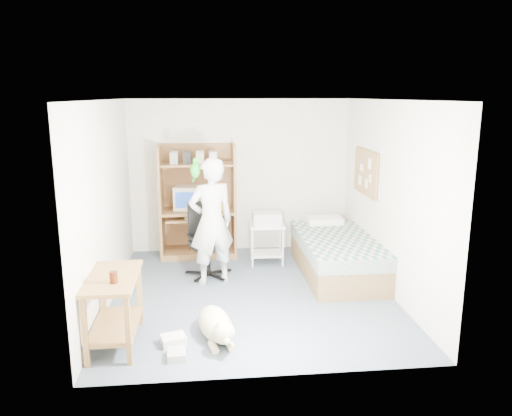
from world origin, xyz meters
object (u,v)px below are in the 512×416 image
Objects in this scene: computer_hutch at (198,206)px; office_chair at (207,250)px; dog at (216,325)px; person at (211,222)px; bed at (337,255)px; side_desk at (114,299)px; printer_cart at (267,237)px.

computer_hutch reaches higher than office_chair.
person is at bearing 78.22° from dog.
side_desk is at bearing -147.50° from bed.
bed is at bearing -28.74° from printer_cart.
dog is at bearing 69.60° from person.
office_chair is 1.02m from printer_cart.
person reaches higher than side_desk.
office_chair is at bearing 175.56° from bed.
person is (-1.81, -0.16, 0.59)m from bed.
person is 1.82m from dog.
printer_cart is at bearing 58.60° from dog.
office_chair is (0.97, 1.96, -0.12)m from side_desk.
side_desk is 0.57× the size of person.
computer_hutch is at bearing 154.28° from printer_cart.
office_chair is at bearing -97.63° from person.
bed is 2.02× the size of side_desk.
computer_hutch reaches higher than person.
printer_cart is (0.92, 0.42, 0.04)m from office_chair.
side_desk is 1.58× the size of printer_cart.
computer_hutch reaches higher than bed.
side_desk is 0.95× the size of office_chair.
dog is at bearing -1.12° from side_desk.
bed is (2.00, -1.12, -0.53)m from computer_hutch.
side_desk is at bearing -106.14° from computer_hutch.
computer_hutch is 1.25m from printer_cart.
dog is at bearing -134.42° from bed.
person is (0.07, -0.30, 0.50)m from office_chair.
office_chair is at bearing -82.85° from computer_hutch.
bed is 1.12m from printer_cart.
office_chair reaches higher than dog.
computer_hutch is 2.85× the size of printer_cart.
bed is 2.57m from dog.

